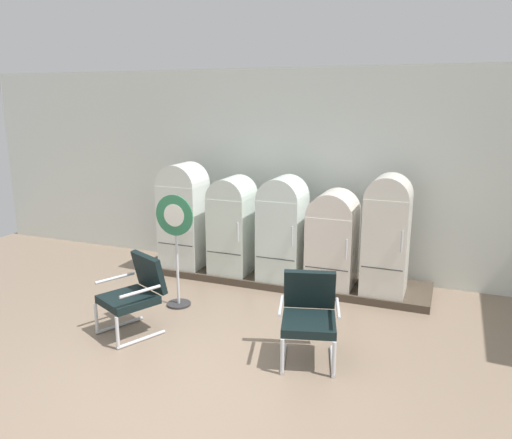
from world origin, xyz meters
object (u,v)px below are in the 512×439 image
(refrigerator_3, at_px, (333,236))
(armchair_right, at_px, (309,313))
(refrigerator_2, at_px, (283,225))
(armchair_left, at_px, (135,291))
(sign_stand, at_px, (176,248))
(refrigerator_4, at_px, (387,231))
(refrigerator_1, at_px, (232,222))
(refrigerator_0, at_px, (184,212))

(refrigerator_3, relative_size, armchair_right, 1.47)
(refrigerator_2, xyz_separation_m, armchair_left, (-1.10, -2.13, -0.40))
(armchair_left, height_order, sign_stand, sign_stand)
(refrigerator_4, xyz_separation_m, armchair_right, (-0.52, -1.96, -0.47))
(refrigerator_3, bearing_deg, armchair_right, -83.69)
(refrigerator_3, distance_m, sign_stand, 2.20)
(refrigerator_2, distance_m, refrigerator_4, 1.49)
(armchair_right, bearing_deg, refrigerator_1, 131.88)
(refrigerator_3, distance_m, refrigerator_4, 0.76)
(refrigerator_0, distance_m, armchair_right, 3.28)
(refrigerator_4, bearing_deg, sign_stand, -153.38)
(refrigerator_3, height_order, armchair_left, refrigerator_3)
(refrigerator_1, xyz_separation_m, refrigerator_3, (1.55, 0.01, -0.07))
(refrigerator_3, relative_size, sign_stand, 0.89)
(refrigerator_0, height_order, refrigerator_3, refrigerator_0)
(refrigerator_4, bearing_deg, armchair_left, -140.75)
(refrigerator_2, bearing_deg, sign_stand, -129.08)
(refrigerator_0, bearing_deg, armchair_left, -75.88)
(refrigerator_3, xyz_separation_m, armchair_right, (0.22, -1.99, -0.31))
(refrigerator_1, relative_size, armchair_right, 1.59)
(refrigerator_0, height_order, refrigerator_1, refrigerator_0)
(sign_stand, bearing_deg, refrigerator_2, 50.92)
(refrigerator_4, bearing_deg, refrigerator_2, 179.52)
(sign_stand, bearing_deg, armchair_left, -94.42)
(refrigerator_2, relative_size, armchair_left, 1.64)
(refrigerator_1, xyz_separation_m, armchair_right, (1.77, -1.98, -0.38))
(refrigerator_0, distance_m, armchair_left, 2.22)
(refrigerator_1, relative_size, armchair_left, 1.59)
(refrigerator_2, height_order, refrigerator_3, refrigerator_2)
(refrigerator_2, xyz_separation_m, sign_stand, (-1.04, -1.28, -0.10))
(refrigerator_1, height_order, refrigerator_2, refrigerator_2)
(refrigerator_3, relative_size, refrigerator_4, 0.83)
(refrigerator_2, height_order, refrigerator_4, refrigerator_4)
(armchair_right, bearing_deg, refrigerator_4, 75.09)
(refrigerator_0, bearing_deg, armchair_right, -36.85)
(refrigerator_0, relative_size, sign_stand, 1.08)
(refrigerator_1, bearing_deg, refrigerator_0, -177.91)
(refrigerator_1, distance_m, refrigerator_2, 0.81)
(refrigerator_2, distance_m, refrigerator_3, 0.75)
(refrigerator_2, relative_size, sign_stand, 1.00)
(refrigerator_1, distance_m, armchair_left, 2.19)
(refrigerator_1, height_order, armchair_left, refrigerator_1)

